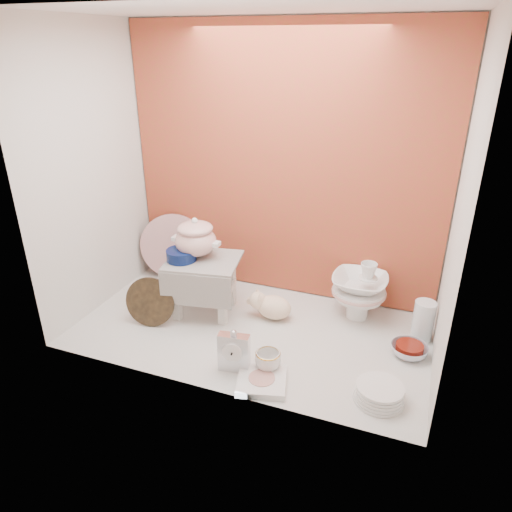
{
  "coord_description": "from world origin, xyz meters",
  "views": [
    {
      "loc": [
        0.77,
        -1.94,
        1.38
      ],
      "look_at": [
        0.02,
        0.02,
        0.42
      ],
      "focal_mm": 32.98,
      "sensor_mm": 36.0,
      "label": 1
    }
  ],
  "objects_px": {
    "floral_platter": "(173,246)",
    "porcelain_tower": "(359,290)",
    "mantel_clock": "(234,351)",
    "gold_rim_teacup": "(268,360)",
    "soup_tureen": "(196,237)",
    "step_stool": "(205,286)",
    "blue_white_vase": "(207,269)",
    "crystal_bowl": "(409,350)",
    "plush_pig": "(274,307)",
    "dinner_plate_stack": "(379,393)"
  },
  "relations": [
    {
      "from": "floral_platter",
      "to": "porcelain_tower",
      "type": "height_order",
      "value": "floral_platter"
    },
    {
      "from": "mantel_clock",
      "to": "gold_rim_teacup",
      "type": "relative_size",
      "value": 1.76
    },
    {
      "from": "soup_tureen",
      "to": "gold_rim_teacup",
      "type": "height_order",
      "value": "soup_tureen"
    },
    {
      "from": "step_stool",
      "to": "blue_white_vase",
      "type": "distance_m",
      "value": 0.32
    },
    {
      "from": "floral_platter",
      "to": "porcelain_tower",
      "type": "bearing_deg",
      "value": -3.8
    },
    {
      "from": "blue_white_vase",
      "to": "crystal_bowl",
      "type": "height_order",
      "value": "blue_white_vase"
    },
    {
      "from": "step_stool",
      "to": "plush_pig",
      "type": "xyz_separation_m",
      "value": [
        0.38,
        0.07,
        -0.09
      ]
    },
    {
      "from": "blue_white_vase",
      "to": "porcelain_tower",
      "type": "bearing_deg",
      "value": -2.71
    },
    {
      "from": "blue_white_vase",
      "to": "crystal_bowl",
      "type": "xyz_separation_m",
      "value": [
        1.23,
        -0.31,
        -0.08
      ]
    },
    {
      "from": "floral_platter",
      "to": "crystal_bowl",
      "type": "xyz_separation_m",
      "value": [
        1.48,
        -0.34,
        -0.18
      ]
    },
    {
      "from": "blue_white_vase",
      "to": "gold_rim_teacup",
      "type": "relative_size",
      "value": 1.82
    },
    {
      "from": "step_stool",
      "to": "gold_rim_teacup",
      "type": "height_order",
      "value": "step_stool"
    },
    {
      "from": "mantel_clock",
      "to": "crystal_bowl",
      "type": "height_order",
      "value": "mantel_clock"
    },
    {
      "from": "floral_platter",
      "to": "soup_tureen",
      "type": "bearing_deg",
      "value": -42.57
    },
    {
      "from": "step_stool",
      "to": "crystal_bowl",
      "type": "height_order",
      "value": "step_stool"
    },
    {
      "from": "floral_platter",
      "to": "gold_rim_teacup",
      "type": "xyz_separation_m",
      "value": [
        0.88,
        -0.69,
        -0.15
      ]
    },
    {
      "from": "floral_platter",
      "to": "gold_rim_teacup",
      "type": "bearing_deg",
      "value": -38.33
    },
    {
      "from": "step_stool",
      "to": "floral_platter",
      "type": "bearing_deg",
      "value": 128.97
    },
    {
      "from": "floral_platter",
      "to": "dinner_plate_stack",
      "type": "bearing_deg",
      "value": -27.19
    },
    {
      "from": "blue_white_vase",
      "to": "crystal_bowl",
      "type": "distance_m",
      "value": 1.27
    },
    {
      "from": "step_stool",
      "to": "soup_tureen",
      "type": "height_order",
      "value": "soup_tureen"
    },
    {
      "from": "soup_tureen",
      "to": "gold_rim_teacup",
      "type": "distance_m",
      "value": 0.78
    },
    {
      "from": "soup_tureen",
      "to": "porcelain_tower",
      "type": "height_order",
      "value": "soup_tureen"
    },
    {
      "from": "soup_tureen",
      "to": "porcelain_tower",
      "type": "relative_size",
      "value": 0.78
    },
    {
      "from": "mantel_clock",
      "to": "crystal_bowl",
      "type": "relative_size",
      "value": 1.19
    },
    {
      "from": "floral_platter",
      "to": "blue_white_vase",
      "type": "distance_m",
      "value": 0.27
    },
    {
      "from": "soup_tureen",
      "to": "crystal_bowl",
      "type": "distance_m",
      "value": 1.22
    },
    {
      "from": "mantel_clock",
      "to": "gold_rim_teacup",
      "type": "height_order",
      "value": "mantel_clock"
    },
    {
      "from": "plush_pig",
      "to": "blue_white_vase",
      "type": "bearing_deg",
      "value": 169.65
    },
    {
      "from": "porcelain_tower",
      "to": "mantel_clock",
      "type": "bearing_deg",
      "value": -123.94
    },
    {
      "from": "soup_tureen",
      "to": "blue_white_vase",
      "type": "distance_m",
      "value": 0.43
    },
    {
      "from": "blue_white_vase",
      "to": "mantel_clock",
      "type": "bearing_deg",
      "value": -55.49
    },
    {
      "from": "plush_pig",
      "to": "dinner_plate_stack",
      "type": "height_order",
      "value": "plush_pig"
    },
    {
      "from": "soup_tureen",
      "to": "dinner_plate_stack",
      "type": "distance_m",
      "value": 1.2
    },
    {
      "from": "step_stool",
      "to": "crystal_bowl",
      "type": "bearing_deg",
      "value": -11.18
    },
    {
      "from": "step_stool",
      "to": "porcelain_tower",
      "type": "bearing_deg",
      "value": 6.87
    },
    {
      "from": "step_stool",
      "to": "floral_platter",
      "type": "height_order",
      "value": "floral_platter"
    },
    {
      "from": "mantel_clock",
      "to": "plush_pig",
      "type": "xyz_separation_m",
      "value": [
        0.03,
        0.48,
        -0.03
      ]
    },
    {
      "from": "step_stool",
      "to": "floral_platter",
      "type": "distance_m",
      "value": 0.5
    },
    {
      "from": "step_stool",
      "to": "plush_pig",
      "type": "relative_size",
      "value": 1.56
    },
    {
      "from": "mantel_clock",
      "to": "porcelain_tower",
      "type": "bearing_deg",
      "value": 48.14
    },
    {
      "from": "dinner_plate_stack",
      "to": "porcelain_tower",
      "type": "bearing_deg",
      "value": 107.88
    },
    {
      "from": "step_stool",
      "to": "plush_pig",
      "type": "height_order",
      "value": "step_stool"
    },
    {
      "from": "plush_pig",
      "to": "crystal_bowl",
      "type": "height_order",
      "value": "plush_pig"
    },
    {
      "from": "blue_white_vase",
      "to": "plush_pig",
      "type": "height_order",
      "value": "blue_white_vase"
    },
    {
      "from": "dinner_plate_stack",
      "to": "crystal_bowl",
      "type": "bearing_deg",
      "value": 75.76
    },
    {
      "from": "step_stool",
      "to": "gold_rim_teacup",
      "type": "bearing_deg",
      "value": -46.75
    },
    {
      "from": "dinner_plate_stack",
      "to": "plush_pig",
      "type": "bearing_deg",
      "value": 144.18
    },
    {
      "from": "floral_platter",
      "to": "mantel_clock",
      "type": "distance_m",
      "value": 1.05
    },
    {
      "from": "blue_white_vase",
      "to": "plush_pig",
      "type": "xyz_separation_m",
      "value": [
        0.51,
        -0.23,
        -0.04
      ]
    }
  ]
}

